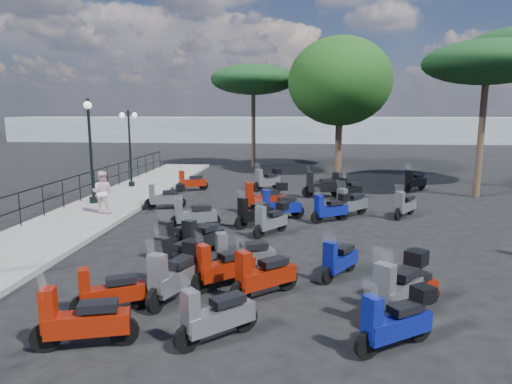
# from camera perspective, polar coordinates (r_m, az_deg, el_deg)

# --- Properties ---
(ground) EXTENTS (120.00, 120.00, 0.00)m
(ground) POSITION_cam_1_polar(r_m,az_deg,el_deg) (13.34, 0.61, -6.43)
(ground) COLOR black
(ground) RESTS_ON ground
(sidewalk) EXTENTS (3.00, 30.00, 0.15)m
(sidewalk) POSITION_cam_1_polar(r_m,az_deg,el_deg) (17.84, -19.88, -2.54)
(sidewalk) COLOR #605E5B
(sidewalk) RESTS_ON ground
(railing) EXTENTS (0.04, 26.04, 1.10)m
(railing) POSITION_cam_1_polar(r_m,az_deg,el_deg) (18.11, -24.03, 0.01)
(railing) COLOR black
(railing) RESTS_ON sidewalk
(lamp_post_1) EXTENTS (0.65, 1.14, 4.12)m
(lamp_post_1) POSITION_cam_1_polar(r_m,az_deg,el_deg) (19.18, -20.01, 5.63)
(lamp_post_1) COLOR black
(lamp_post_1) RESTS_ON sidewalk
(lamp_post_2) EXTENTS (0.57, 1.02, 3.68)m
(lamp_post_2) POSITION_cam_1_polar(r_m,az_deg,el_deg) (22.97, -15.51, 5.88)
(lamp_post_2) COLOR black
(lamp_post_2) RESTS_ON sidewalk
(pedestrian_far) EXTENTS (0.75, 0.58, 1.53)m
(pedestrian_far) POSITION_cam_1_polar(r_m,az_deg,el_deg) (17.27, -18.66, -0.02)
(pedestrian_far) COLOR beige
(pedestrian_far) RESTS_ON sidewalk
(scooter_0) EXTENTS (1.66, 0.71, 1.35)m
(scooter_0) POSITION_cam_1_polar(r_m,az_deg,el_deg) (8.10, -20.94, -14.86)
(scooter_0) COLOR black
(scooter_0) RESTS_ON ground
(scooter_1) EXTENTS (1.37, 0.86, 1.21)m
(scooter_1) POSITION_cam_1_polar(r_m,az_deg,el_deg) (9.24, -17.87, -11.85)
(scooter_1) COLOR black
(scooter_1) RESTS_ON ground
(scooter_2) EXTENTS (0.89, 1.73, 1.44)m
(scooter_2) POSITION_cam_1_polar(r_m,az_deg,el_deg) (9.49, -9.95, -10.11)
(scooter_2) COLOR black
(scooter_2) RESTS_ON ground
(scooter_3) EXTENTS (1.61, 0.82, 1.34)m
(scooter_3) POSITION_cam_1_polar(r_m,az_deg,el_deg) (14.90, -7.81, -2.90)
(scooter_3) COLOR black
(scooter_3) RESTS_ON ground
(scooter_4) EXTENTS (1.55, 0.78, 1.29)m
(scooter_4) POSITION_cam_1_polar(r_m,az_deg,el_deg) (18.12, -11.24, -0.62)
(scooter_4) COLOR black
(scooter_4) RESTS_ON ground
(scooter_5) EXTENTS (1.45, 0.92, 1.28)m
(scooter_5) POSITION_cam_1_polar(r_m,az_deg,el_deg) (21.99, -8.11, 1.24)
(scooter_5) COLOR black
(scooter_5) RESTS_ON ground
(scooter_6) EXTENTS (1.26, 1.17, 1.29)m
(scooter_6) POSITION_cam_1_polar(r_m,az_deg,el_deg) (7.83, -5.11, -15.25)
(scooter_6) COLOR black
(scooter_6) RESTS_ON ground
(scooter_7) EXTENTS (1.35, 1.18, 1.35)m
(scooter_7) POSITION_cam_1_polar(r_m,az_deg,el_deg) (9.51, 0.93, -10.38)
(scooter_7) COLOR black
(scooter_7) RESTS_ON ground
(scooter_8) EXTENTS (0.94, 1.61, 1.38)m
(scooter_8) POSITION_cam_1_polar(r_m,az_deg,el_deg) (12.12, -9.50, -5.91)
(scooter_8) COLOR black
(scooter_8) RESTS_ON ground
(scooter_9) EXTENTS (1.24, 1.24, 1.32)m
(scooter_9) POSITION_cam_1_polar(r_m,az_deg,el_deg) (15.07, -0.24, -2.69)
(scooter_9) COLOR black
(scooter_9) RESTS_ON ground
(scooter_10) EXTENTS (1.68, 0.73, 1.37)m
(scooter_10) POSITION_cam_1_polar(r_m,az_deg,el_deg) (16.15, 2.98, -1.77)
(scooter_10) COLOR black
(scooter_10) RESTS_ON ground
(scooter_11) EXTENTS (1.32, 1.33, 1.36)m
(scooter_11) POSITION_cam_1_polar(r_m,az_deg,el_deg) (21.98, 1.44, 1.52)
(scooter_11) COLOR black
(scooter_11) RESTS_ON ground
(scooter_12) EXTENTS (1.41, 1.02, 1.28)m
(scooter_12) POSITION_cam_1_polar(r_m,az_deg,el_deg) (7.90, 17.14, -15.19)
(scooter_12) COLOR black
(scooter_12) RESTS_ON ground
(scooter_13) EXTENTS (1.65, 0.85, 1.38)m
(scooter_13) POSITION_cam_1_polar(r_m,az_deg,el_deg) (10.61, -1.67, -8.12)
(scooter_13) COLOR black
(scooter_13) RESTS_ON ground
(scooter_14) EXTENTS (1.41, 0.77, 1.20)m
(scooter_14) POSITION_cam_1_polar(r_m,az_deg,el_deg) (9.47, 18.18, -11.34)
(scooter_14) COLOR black
(scooter_14) RESTS_ON ground
(scooter_15) EXTENTS (1.04, 1.35, 1.25)m
(scooter_15) POSITION_cam_1_polar(r_m,az_deg,el_deg) (14.12, 1.91, -3.52)
(scooter_15) COLOR black
(scooter_15) RESTS_ON ground
(scooter_16) EXTENTS (1.79, 0.89, 1.48)m
(scooter_16) POSITION_cam_1_polar(r_m,az_deg,el_deg) (17.20, 1.11, -0.74)
(scooter_16) COLOR black
(scooter_16) RESTS_ON ground
(scooter_17) EXTENTS (1.17, 1.22, 1.27)m
(scooter_17) POSITION_cam_1_polar(r_m,az_deg,el_deg) (20.12, 11.60, 0.30)
(scooter_17) COLOR black
(scooter_17) RESTS_ON ground
(scooter_19) EXTENTS (1.31, 1.57, 1.49)m
(scooter_19) POSITION_cam_1_polar(r_m,az_deg,el_deg) (9.05, 17.49, -11.34)
(scooter_19) COLOR black
(scooter_19) RESTS_ON ground
(scooter_20) EXTENTS (0.93, 1.31, 1.20)m
(scooter_20) POSITION_cam_1_polar(r_m,az_deg,el_deg) (10.75, 10.35, -8.39)
(scooter_20) COLOR black
(scooter_20) RESTS_ON ground
(scooter_21) EXTENTS (1.30, 1.34, 1.40)m
(scooter_21) POSITION_cam_1_polar(r_m,az_deg,el_deg) (16.80, 11.76, -1.47)
(scooter_21) COLOR black
(scooter_21) RESTS_ON ground
(scooter_22) EXTENTS (1.39, 0.99, 1.25)m
(scooter_22) POSITION_cam_1_polar(r_m,az_deg,el_deg) (15.97, 9.35, -2.05)
(scooter_22) COLOR black
(scooter_22) RESTS_ON ground
(scooter_23) EXTENTS (1.83, 0.72, 1.47)m
(scooter_23) POSITION_cam_1_polar(r_m,az_deg,el_deg) (20.34, 8.36, 0.83)
(scooter_23) COLOR black
(scooter_23) RESTS_ON ground
(scooter_28) EXTENTS (1.01, 1.38, 1.28)m
(scooter_28) POSITION_cam_1_polar(r_m,az_deg,el_deg) (17.22, 18.07, -1.62)
(scooter_28) COLOR black
(scooter_28) RESTS_ON ground
(scooter_29) EXTENTS (1.30, 1.25, 1.36)m
(scooter_29) POSITION_cam_1_polar(r_m,az_deg,el_deg) (23.04, 19.22, 1.25)
(scooter_29) COLOR black
(scooter_29) RESTS_ON ground
(scooter_30) EXTENTS (1.35, 1.18, 1.35)m
(scooter_30) POSITION_cam_1_polar(r_m,az_deg,el_deg) (9.98, -4.16, -9.41)
(scooter_30) COLOR black
(scooter_30) RESTS_ON ground
(scooter_31) EXTENTS (0.94, 1.61, 1.38)m
(scooter_31) POSITION_cam_1_polar(r_m,az_deg,el_deg) (12.11, -6.80, -5.86)
(scooter_31) COLOR black
(scooter_31) RESTS_ON ground
(scooter_32) EXTENTS (0.94, 1.61, 1.38)m
(scooter_32) POSITION_cam_1_polar(r_m,az_deg,el_deg) (10.68, -9.61, -8.13)
(scooter_32) COLOR black
(scooter_32) RESTS_ON ground
(broadleaf_tree) EXTENTS (6.06, 6.06, 8.06)m
(broadleaf_tree) POSITION_cam_1_polar(r_m,az_deg,el_deg) (27.74, 10.45, 13.43)
(broadleaf_tree) COLOR #38281E
(broadleaf_tree) RESTS_ON ground
(pine_0) EXTENTS (5.98, 5.98, 6.88)m
(pine_0) POSITION_cam_1_polar(r_m,az_deg,el_deg) (31.00, 10.71, 13.69)
(pine_0) COLOR #38281E
(pine_0) RESTS_ON ground
(pine_2) EXTENTS (5.73, 5.73, 6.85)m
(pine_2) POSITION_cam_1_polar(r_m,az_deg,el_deg) (31.13, -0.33, 13.85)
(pine_2) COLOR #38281E
(pine_2) RESTS_ON ground
(pine_3) EXTENTS (5.37, 5.37, 6.76)m
(pine_3) POSITION_cam_1_polar(r_m,az_deg,el_deg) (22.39, 26.94, 14.19)
(pine_3) COLOR #38281E
(pine_3) RESTS_ON ground
(distant_hills) EXTENTS (70.00, 8.00, 3.00)m
(distant_hills) POSITION_cam_1_polar(r_m,az_deg,el_deg) (57.80, 4.23, 7.81)
(distant_hills) COLOR gray
(distant_hills) RESTS_ON ground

